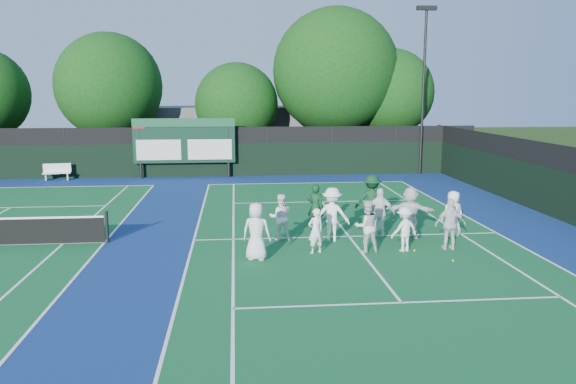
{
  "coord_description": "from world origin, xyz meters",
  "views": [
    {
      "loc": [
        -4.0,
        -18.13,
        5.12
      ],
      "look_at": [
        -2.0,
        3.0,
        1.3
      ],
      "focal_mm": 35.0,
      "sensor_mm": 36.0,
      "label": 1
    }
  ],
  "objects": [
    {
      "name": "light_pole_right",
      "position": [
        7.5,
        15.7,
        6.3
      ],
      "size": [
        1.2,
        0.3,
        10.12
      ],
      "color": "black",
      "rests_on": "ground"
    },
    {
      "name": "player_front_1",
      "position": [
        -1.48,
        -0.93,
        0.74
      ],
      "size": [
        0.63,
        0.52,
        1.47
      ],
      "primitive_type": "imported",
      "rotation": [
        0.0,
        0.0,
        3.51
      ],
      "color": "white",
      "rests_on": "ground"
    },
    {
      "name": "player_back_3",
      "position": [
        2.1,
        0.69,
        0.92
      ],
      "size": [
        1.79,
        1.02,
        1.84
      ],
      "primitive_type": "imported",
      "rotation": [
        0.0,
        0.0,
        2.84
      ],
      "color": "silver",
      "rests_on": "ground"
    },
    {
      "name": "player_front_0",
      "position": [
        -3.39,
        -1.46,
        0.9
      ],
      "size": [
        1.01,
        0.8,
        1.8
      ],
      "primitive_type": "imported",
      "rotation": [
        0.0,
        0.0,
        2.84
      ],
      "color": "silver",
      "rests_on": "ground"
    },
    {
      "name": "tennis_ball_5",
      "position": [
        1.74,
        -1.06,
        0.03
      ],
      "size": [
        0.07,
        0.07,
        0.07
      ],
      "primitive_type": "sphere",
      "color": "yellow",
      "rests_on": "ground"
    },
    {
      "name": "tree_c",
      "position": [
        -3.69,
        19.58,
        4.12
      ],
      "size": [
        5.48,
        5.48,
        7.0
      ],
      "color": "black",
      "rests_on": "ground"
    },
    {
      "name": "player_back_0",
      "position": [
        -2.47,
        0.84,
        0.81
      ],
      "size": [
        0.8,
        0.63,
        1.62
      ],
      "primitive_type": "imported",
      "rotation": [
        0.0,
        0.0,
        3.13
      ],
      "color": "white",
      "rests_on": "ground"
    },
    {
      "name": "player_front_3",
      "position": [
        1.4,
        -0.97,
        0.74
      ],
      "size": [
        1.08,
        0.83,
        1.47
      ],
      "primitive_type": "imported",
      "rotation": [
        0.0,
        0.0,
        3.48
      ],
      "color": "white",
      "rests_on": "ground"
    },
    {
      "name": "tree_d",
      "position": [
        2.89,
        19.58,
        6.21
      ],
      "size": [
        8.35,
        8.35,
        10.6
      ],
      "color": "black",
      "rests_on": "ground"
    },
    {
      "name": "back_fence",
      "position": [
        -6.0,
        16.0,
        1.36
      ],
      "size": [
        34.0,
        0.08,
        3.0
      ],
      "color": "black",
      "rests_on": "ground"
    },
    {
      "name": "coach_right",
      "position": [
        1.22,
        2.69,
        0.98
      ],
      "size": [
        1.38,
        0.95,
        1.96
      ],
      "primitive_type": "imported",
      "rotation": [
        0.0,
        0.0,
        2.96
      ],
      "color": "#0E3419",
      "rests_on": "ground"
    },
    {
      "name": "bench",
      "position": [
        -14.37,
        15.37,
        0.52
      ],
      "size": [
        1.58,
        0.67,
        0.97
      ],
      "color": "white",
      "rests_on": "ground"
    },
    {
      "name": "tree_b",
      "position": [
        -11.86,
        19.58,
        5.27
      ],
      "size": [
        6.79,
        6.79,
        8.85
      ],
      "color": "black",
      "rests_on": "ground"
    },
    {
      "name": "player_front_2",
      "position": [
        0.17,
        -0.91,
        0.84
      ],
      "size": [
        0.89,
        0.74,
        1.69
      ],
      "primitive_type": "imported",
      "rotation": [
        0.0,
        0.0,
        3.27
      ],
      "color": "silver",
      "rests_on": "ground"
    },
    {
      "name": "near_court",
      "position": [
        0.0,
        1.0,
        0.01
      ],
      "size": [
        11.05,
        23.85,
        0.01
      ],
      "color": "#125929",
      "rests_on": "ground"
    },
    {
      "name": "player_back_2",
      "position": [
        1.1,
        0.94,
        0.88
      ],
      "size": [
        1.11,
        0.77,
        1.75
      ],
      "primitive_type": "imported",
      "rotation": [
        0.0,
        0.0,
        2.77
      ],
      "color": "white",
      "rests_on": "ground"
    },
    {
      "name": "tennis_ball_2",
      "position": [
        2.57,
        -2.22,
        0.03
      ],
      "size": [
        0.07,
        0.07,
        0.07
      ],
      "primitive_type": "sphere",
      "color": "yellow",
      "rests_on": "ground"
    },
    {
      "name": "tennis_ball_0",
      "position": [
        -2.84,
        1.27,
        0.03
      ],
      "size": [
        0.07,
        0.07,
        0.07
      ],
      "primitive_type": "sphere",
      "color": "yellow",
      "rests_on": "ground"
    },
    {
      "name": "player_front_4",
      "position": [
        2.94,
        -0.94,
        0.85
      ],
      "size": [
        1.03,
        0.49,
        1.7
      ],
      "primitive_type": "imported",
      "rotation": [
        0.0,
        0.0,
        3.06
      ],
      "color": "silver",
      "rests_on": "ground"
    },
    {
      "name": "clubhouse",
      "position": [
        -2.0,
        24.0,
        2.0
      ],
      "size": [
        18.0,
        6.0,
        4.0
      ],
      "primitive_type": "cube",
      "color": "#57575C",
      "rests_on": "ground"
    },
    {
      "name": "scoreboard",
      "position": [
        -7.01,
        15.59,
        2.19
      ],
      "size": [
        6.0,
        0.21,
        3.55
      ],
      "color": "black",
      "rests_on": "ground"
    },
    {
      "name": "player_back_1",
      "position": [
        -0.7,
        0.53,
        0.93
      ],
      "size": [
        1.35,
        0.99,
        1.87
      ],
      "primitive_type": "imported",
      "rotation": [
        0.0,
        0.0,
        2.87
      ],
      "color": "white",
      "rests_on": "ground"
    },
    {
      "name": "tree_e",
      "position": [
        6.66,
        19.58,
        4.88
      ],
      "size": [
        5.85,
        5.85,
        7.96
      ],
      "color": "black",
      "rests_on": "ground"
    },
    {
      "name": "player_back_4",
      "position": [
        3.67,
        0.69,
        0.83
      ],
      "size": [
        0.88,
        0.64,
        1.66
      ],
      "primitive_type": "imported",
      "rotation": [
        0.0,
        0.0,
        3.29
      ],
      "color": "white",
      "rests_on": "ground"
    },
    {
      "name": "ground",
      "position": [
        0.0,
        0.0,
        0.0
      ],
      "size": [
        120.0,
        120.0,
        0.0
      ],
      "primitive_type": "plane",
      "color": "#1C340E",
      "rests_on": "ground"
    },
    {
      "name": "court_apron",
      "position": [
        -6.0,
        1.0,
        0.0
      ],
      "size": [
        34.0,
        32.0,
        0.01
      ],
      "primitive_type": "cube",
      "color": "navy",
      "rests_on": "ground"
    },
    {
      "name": "coach_left",
      "position": [
        -1.05,
        2.13,
        0.86
      ],
      "size": [
        0.74,
        0.63,
        1.72
      ],
      "primitive_type": "imported",
      "rotation": [
        0.0,
        0.0,
        2.74
      ],
      "color": "#0D331B",
      "rests_on": "ground"
    },
    {
      "name": "tennis_ball_4",
      "position": [
        2.27,
        3.23,
        0.03
      ],
      "size": [
        0.07,
        0.07,
        0.07
      ],
      "primitive_type": "sphere",
      "color": "yellow",
      "rests_on": "ground"
    }
  ]
}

